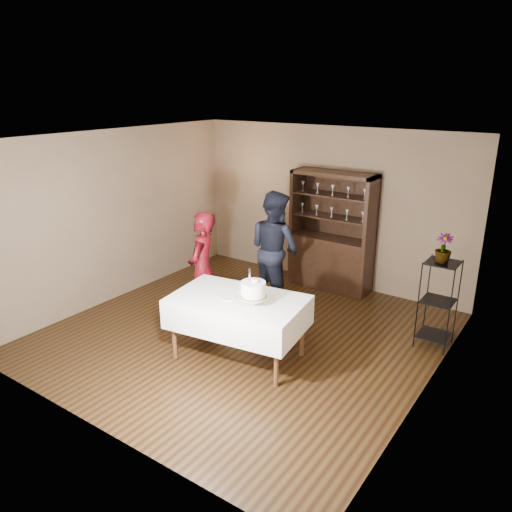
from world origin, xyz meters
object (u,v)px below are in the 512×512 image
(cake, at_px, (253,291))
(potted_plant, at_px, (443,248))
(china_hutch, at_px, (331,250))
(woman, at_px, (202,269))
(man, at_px, (275,249))
(plant_etagere, at_px, (438,301))
(cake_table, at_px, (238,312))

(cake, distance_m, potted_plant, 2.48)
(china_hutch, height_order, woman, china_hutch)
(woman, xyz_separation_m, potted_plant, (2.96, 1.23, 0.54))
(woman, relative_size, man, 0.92)
(woman, height_order, cake, woman)
(china_hutch, distance_m, potted_plant, 2.43)
(china_hutch, height_order, cake, china_hutch)
(plant_etagere, distance_m, woman, 3.23)
(cake_table, relative_size, cake, 3.81)
(cake_table, relative_size, potted_plant, 4.73)
(china_hutch, xyz_separation_m, plant_etagere, (2.08, -1.05, -0.01))
(plant_etagere, height_order, man, man)
(china_hutch, distance_m, man, 1.22)
(plant_etagere, bearing_deg, cake_table, -138.64)
(woman, distance_m, potted_plant, 3.25)
(cake, height_order, potted_plant, potted_plant)
(woman, relative_size, cake, 3.62)
(plant_etagere, xyz_separation_m, man, (-2.51, -0.06, 0.26))
(woman, bearing_deg, man, 138.09)
(china_hutch, height_order, potted_plant, china_hutch)
(man, xyz_separation_m, cake, (0.81, -1.74, 0.10))
(china_hutch, bearing_deg, plant_etagere, -26.83)
(man, distance_m, cake, 1.92)
(man, bearing_deg, potted_plant, -163.78)
(cake_table, xyz_separation_m, man, (-0.54, 1.68, 0.28))
(plant_etagere, relative_size, cake, 2.59)
(plant_etagere, bearing_deg, cake, -133.46)
(cake_table, distance_m, man, 1.79)
(plant_etagere, xyz_separation_m, woman, (-2.98, -1.24, 0.19))
(potted_plant, bearing_deg, china_hutch, 152.75)
(china_hutch, xyz_separation_m, potted_plant, (2.06, -1.06, 0.71))
(cake_table, height_order, cake, cake)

